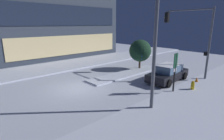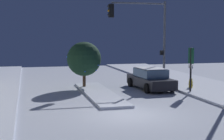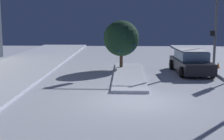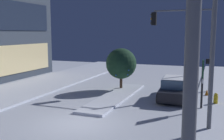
{
  "view_description": "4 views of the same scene",
  "coord_description": "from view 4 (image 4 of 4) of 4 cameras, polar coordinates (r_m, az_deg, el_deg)",
  "views": [
    {
      "loc": [
        -7.13,
        -11.8,
        4.98
      ],
      "look_at": [
        3.12,
        -0.63,
        1.08
      ],
      "focal_mm": 28.93,
      "sensor_mm": 36.0,
      "label": 1
    },
    {
      "loc": [
        -14.75,
        4.66,
        3.73
      ],
      "look_at": [
        3.96,
        -0.19,
        1.74
      ],
      "focal_mm": 53.61,
      "sensor_mm": 36.0,
      "label": 2
    },
    {
      "loc": [
        -13.18,
        0.45,
        3.53
      ],
      "look_at": [
        0.81,
        0.99,
        1.21
      ],
      "focal_mm": 51.32,
      "sensor_mm": 36.0,
      "label": 3
    },
    {
      "loc": [
        -11.56,
        -6.21,
        4.53
      ],
      "look_at": [
        4.63,
        -0.05,
        2.12
      ],
      "focal_mm": 43.39,
      "sensor_mm": 36.0,
      "label": 4
    }
  ],
  "objects": [
    {
      "name": "fire_hydrant",
      "position": [
        18.17,
        21.01,
        -5.81
      ],
      "size": [
        0.48,
        0.26,
        0.8
      ],
      "color": "gold",
      "rests_on": "ground"
    },
    {
      "name": "decorated_tree_median",
      "position": [
        21.37,
        1.94,
        1.36
      ],
      "size": [
        2.42,
        2.47,
        3.31
      ],
      "color": "#473323",
      "rests_on": "ground"
    },
    {
      "name": "ground",
      "position": [
        13.88,
        -7.13,
        -11.21
      ],
      "size": [
        52.0,
        52.0,
        0.0
      ],
      "primitive_type": "plane",
      "color": "silver"
    },
    {
      "name": "traffic_light_corner_near_right",
      "position": [
        21.39,
        15.59,
        7.23
      ],
      "size": [
        0.32,
        4.7,
        6.39
      ],
      "rotation": [
        0.0,
        0.0,
        1.57
      ],
      "color": "#565960",
      "rests_on": "ground"
    },
    {
      "name": "median_strip",
      "position": [
        19.09,
        0.71,
        -5.61
      ],
      "size": [
        9.0,
        1.8,
        0.14
      ],
      "primitive_type": "cube",
      "color": "silver",
      "rests_on": "ground"
    },
    {
      "name": "construction_cone",
      "position": [
        20.26,
        19.34,
        -4.67
      ],
      "size": [
        0.36,
        0.36,
        0.55
      ],
      "primitive_type": "cone",
      "color": "orange",
      "rests_on": "ground"
    },
    {
      "name": "parking_info_sign",
      "position": [
        16.46,
        18.52,
        -1.7
      ],
      "size": [
        0.55,
        0.12,
        2.97
      ],
      "rotation": [
        0.0,
        0.0,
        1.68
      ],
      "color": "black",
      "rests_on": "ground"
    },
    {
      "name": "traffic_light_corner_near_left",
      "position": [
        4.17,
        -15.3,
        7.69
      ],
      "size": [
        0.32,
        5.83,
        6.53
      ],
      "rotation": [
        0.0,
        0.0,
        1.57
      ],
      "color": "#565960",
      "rests_on": "ground"
    },
    {
      "name": "car_near",
      "position": [
        19.12,
        13.1,
        -3.82
      ],
      "size": [
        4.8,
        2.24,
        1.49
      ],
      "rotation": [
        0.0,
        0.0,
        0.06
      ],
      "color": "black",
      "rests_on": "ground"
    },
    {
      "name": "street_lamp_arched",
      "position": [
        12.77,
        17.68,
        11.28
      ],
      "size": [
        0.74,
        2.71,
        8.34
      ],
      "rotation": [
        0.0,
        0.0,
        1.72
      ],
      "color": "#565960",
      "rests_on": "ground"
    }
  ]
}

